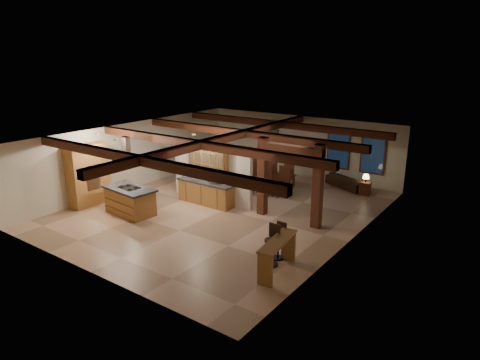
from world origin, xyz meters
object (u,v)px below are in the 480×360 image
object	(u,v)px
dining_table	(269,183)
sofa	(347,181)
bar_counter	(278,251)
kitchen_island	(130,200)

from	to	relation	value
dining_table	sofa	xyz separation A→B (m)	(2.58, 2.35, -0.04)
dining_table	bar_counter	distance (m)	7.31
kitchen_island	bar_counter	size ratio (longest dim) A/B	1.16
sofa	bar_counter	bearing A→B (deg)	124.13
dining_table	bar_counter	bearing A→B (deg)	-31.59
kitchen_island	bar_counter	world-z (taller)	kitchen_island
dining_table	sofa	size ratio (longest dim) A/B	0.94
bar_counter	kitchen_island	bearing A→B (deg)	174.28
sofa	kitchen_island	bearing A→B (deg)	79.86
kitchen_island	sofa	xyz separation A→B (m)	(5.32, 7.75, -0.23)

